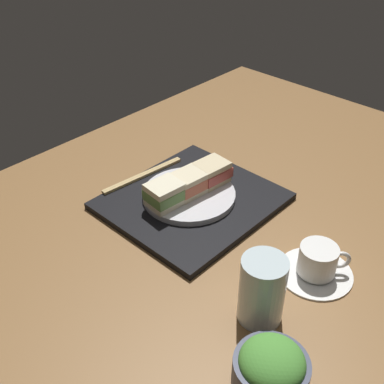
% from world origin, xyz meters
% --- Properties ---
extents(ground_plane, '(1.40, 1.00, 0.03)m').
position_xyz_m(ground_plane, '(0.00, 0.00, -0.01)').
color(ground_plane, brown).
extents(serving_tray, '(0.36, 0.33, 0.02)m').
position_xyz_m(serving_tray, '(0.06, -0.05, 0.01)').
color(serving_tray, black).
rests_on(serving_tray, ground_plane).
extents(sandwich_plate, '(0.21, 0.21, 0.01)m').
position_xyz_m(sandwich_plate, '(0.06, -0.06, 0.02)').
color(sandwich_plate, silver).
rests_on(sandwich_plate, serving_tray).
extents(sandwich_near, '(0.08, 0.07, 0.05)m').
position_xyz_m(sandwich_near, '(-0.01, -0.05, 0.06)').
color(sandwich_near, beige).
rests_on(sandwich_near, sandwich_plate).
extents(sandwich_middle, '(0.08, 0.07, 0.05)m').
position_xyz_m(sandwich_middle, '(0.06, -0.06, 0.06)').
color(sandwich_middle, beige).
rests_on(sandwich_middle, sandwich_plate).
extents(sandwich_far, '(0.08, 0.07, 0.05)m').
position_xyz_m(sandwich_far, '(0.13, -0.06, 0.06)').
color(sandwich_far, '#EFE5C1').
rests_on(sandwich_far, sandwich_plate).
extents(salad_bowl, '(0.12, 0.12, 0.08)m').
position_xyz_m(salad_bowl, '(0.31, 0.35, 0.04)').
color(salad_bowl, '#33384C').
rests_on(salad_bowl, ground_plane).
extents(chopsticks_pair, '(0.23, 0.04, 0.01)m').
position_xyz_m(chopsticks_pair, '(0.07, -0.20, 0.02)').
color(chopsticks_pair, tan).
rests_on(chopsticks_pair, serving_tray).
extents(coffee_cup, '(0.14, 0.14, 0.07)m').
position_xyz_m(coffee_cup, '(0.06, 0.28, 0.03)').
color(coffee_cup, white).
rests_on(coffee_cup, ground_plane).
extents(drinking_glass, '(0.08, 0.08, 0.13)m').
position_xyz_m(drinking_glass, '(0.21, 0.26, 0.06)').
color(drinking_glass, silver).
rests_on(drinking_glass, ground_plane).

